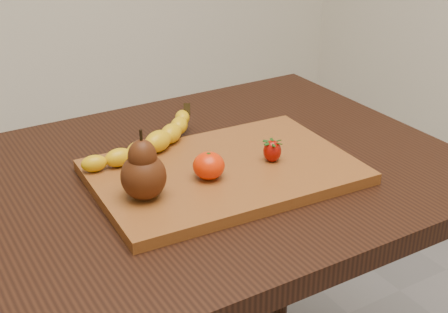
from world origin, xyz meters
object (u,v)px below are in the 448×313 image
pear (143,165)px  mandarin (209,166)px  table (187,219)px  cutting_board (224,172)px

pear → mandarin: size_ratio=2.11×
table → cutting_board: size_ratio=2.22×
cutting_board → table: bearing=137.8°
cutting_board → pear: 0.18m
mandarin → pear: bearing=-178.5°
table → cutting_board: bearing=-45.2°
table → mandarin: mandarin is taller
table → cutting_board: (0.05, -0.05, 0.11)m
table → cutting_board: cutting_board is taller
cutting_board → mandarin: bearing=-149.8°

